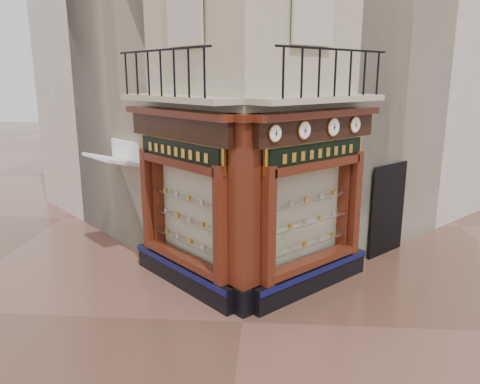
# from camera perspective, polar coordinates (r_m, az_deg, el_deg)

# --- Properties ---
(ground) EXTENTS (80.00, 80.00, 0.00)m
(ground) POSITION_cam_1_polar(r_m,az_deg,el_deg) (9.43, 0.29, -15.58)
(ground) COLOR #543427
(ground) RESTS_ON ground
(main_building) EXTENTS (11.31, 11.31, 12.00)m
(main_building) POSITION_cam_1_polar(r_m,az_deg,el_deg) (14.43, 2.04, 19.25)
(main_building) COLOR #BDAE93
(main_building) RESTS_ON ground
(neighbour_left) EXTENTS (11.31, 11.31, 11.00)m
(neighbour_left) POSITION_cam_1_polar(r_m,az_deg,el_deg) (17.12, -6.32, 16.65)
(neighbour_left) COLOR beige
(neighbour_left) RESTS_ON ground
(neighbour_right) EXTENTS (11.31, 11.31, 11.00)m
(neighbour_right) POSITION_cam_1_polar(r_m,az_deg,el_deg) (16.96, 11.10, 16.51)
(neighbour_right) COLOR beige
(neighbour_right) RESTS_ON ground
(shopfront_left) EXTENTS (2.86, 2.86, 3.98)m
(shopfront_left) POSITION_cam_1_polar(r_m,az_deg,el_deg) (10.31, -6.93, -1.20)
(shopfront_left) COLOR black
(shopfront_left) RESTS_ON ground
(shopfront_right) EXTENTS (2.86, 2.86, 3.98)m
(shopfront_right) POSITION_cam_1_polar(r_m,az_deg,el_deg) (10.16, 8.84, -1.49)
(shopfront_right) COLOR black
(shopfront_right) RESTS_ON ground
(corner_pilaster) EXTENTS (0.85, 0.85, 3.98)m
(corner_pilaster) POSITION_cam_1_polar(r_m,az_deg,el_deg) (9.12, 0.52, -3.30)
(corner_pilaster) COLOR black
(corner_pilaster) RESTS_ON ground
(balcony) EXTENTS (5.94, 2.97, 1.03)m
(balcony) POSITION_cam_1_polar(r_m,az_deg,el_deg) (9.71, 0.92, 11.37)
(balcony) COLOR #BDAE93
(balcony) RESTS_ON ground
(clock_a) EXTENTS (0.27, 0.27, 0.33)m
(clock_a) POSITION_cam_1_polar(r_m,az_deg,el_deg) (8.72, 4.27, 7.13)
(clock_a) COLOR #BA843E
(clock_a) RESTS_ON ground
(clock_b) EXTENTS (0.29, 0.29, 0.36)m
(clock_b) POSITION_cam_1_polar(r_m,az_deg,el_deg) (9.31, 7.82, 7.46)
(clock_b) COLOR #BA843E
(clock_b) RESTS_ON ground
(clock_c) EXTENTS (0.30, 0.30, 0.38)m
(clock_c) POSITION_cam_1_polar(r_m,az_deg,el_deg) (10.00, 11.29, 7.76)
(clock_c) COLOR #BA843E
(clock_c) RESTS_ON ground
(clock_d) EXTENTS (0.29, 0.29, 0.35)m
(clock_d) POSITION_cam_1_polar(r_m,az_deg,el_deg) (10.61, 13.82, 7.95)
(clock_d) COLOR #BA843E
(clock_d) RESTS_ON ground
(awning) EXTENTS (1.70, 1.70, 0.31)m
(awning) POSITION_cam_1_polar(r_m,az_deg,el_deg) (13.20, -14.77, -7.20)
(awning) COLOR white
(awning) RESTS_ON ground
(signboard_left) EXTENTS (2.21, 2.21, 0.59)m
(signboard_left) POSITION_cam_1_polar(r_m,az_deg,el_deg) (10.03, -7.49, 4.93)
(signboard_left) COLOR gold
(signboard_left) RESTS_ON ground
(signboard_right) EXTENTS (2.20, 2.20, 0.59)m
(signboard_right) POSITION_cam_1_polar(r_m,az_deg,el_deg) (9.88, 9.43, 4.72)
(signboard_right) COLOR gold
(signboard_right) RESTS_ON ground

